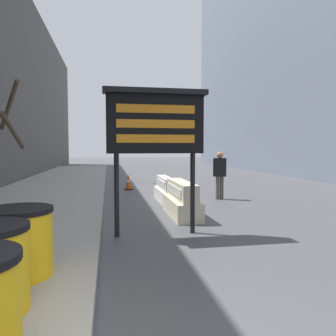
% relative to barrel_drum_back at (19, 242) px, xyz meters
% --- Properties ---
extents(barrel_drum_back, '(0.82, 0.82, 0.85)m').
position_rel_barrel_drum_back_xyz_m(barrel_drum_back, '(0.00, 0.00, 0.00)').
color(barrel_drum_back, yellow).
rests_on(barrel_drum_back, sidewalk_left).
extents(message_board, '(2.03, 0.36, 2.89)m').
position_rel_barrel_drum_back_xyz_m(message_board, '(2.01, 2.20, 1.62)').
color(message_board, black).
rests_on(message_board, ground_plane).
extents(jersey_barrier_cream, '(0.64, 2.08, 0.88)m').
position_rel_barrel_drum_back_xyz_m(jersey_barrier_cream, '(2.94, 3.94, -0.20)').
color(jersey_barrier_cream, beige).
rests_on(jersey_barrier_cream, ground_plane).
extents(jersey_barrier_white, '(0.51, 1.94, 0.78)m').
position_rel_barrel_drum_back_xyz_m(jersey_barrier_white, '(2.94, 6.35, -0.25)').
color(jersey_barrier_white, silver).
rests_on(jersey_barrier_white, ground_plane).
extents(traffic_cone_near, '(0.35, 0.35, 0.63)m').
position_rel_barrel_drum_back_xyz_m(traffic_cone_near, '(1.92, 9.52, -0.28)').
color(traffic_cone_near, black).
rests_on(traffic_cone_near, ground_plane).
extents(traffic_light_near_curb, '(0.28, 0.44, 4.55)m').
position_rel_barrel_drum_back_xyz_m(traffic_light_near_curb, '(1.48, 12.54, 2.68)').
color(traffic_light_near_curb, '#2D2D30').
rests_on(traffic_light_near_curb, ground_plane).
extents(pedestrian_worker, '(0.49, 0.41, 1.62)m').
position_rel_barrel_drum_back_xyz_m(pedestrian_worker, '(4.81, 6.35, 0.36)').
color(pedestrian_worker, '#514C42').
rests_on(pedestrian_worker, ground_plane).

